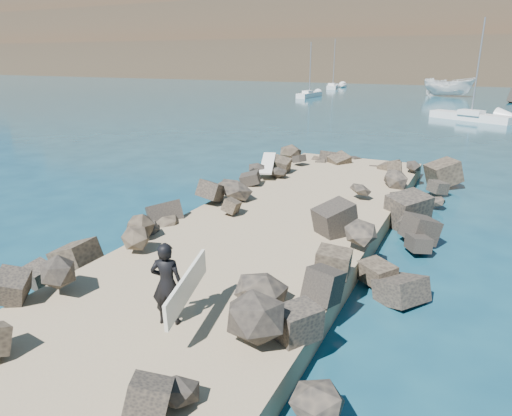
{
  "coord_description": "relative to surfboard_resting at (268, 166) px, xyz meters",
  "views": [
    {
      "loc": [
        5.27,
        -11.77,
        5.47
      ],
      "look_at": [
        0.0,
        -1.0,
        1.5
      ],
      "focal_mm": 32.0,
      "sensor_mm": 36.0,
      "label": 1
    }
  ],
  "objects": [
    {
      "name": "riprap_left",
      "position": [
        -0.19,
        -7.17,
        -0.54
      ],
      "size": [
        2.6,
        22.0,
        1.0
      ],
      "primitive_type": "cube",
      "color": "black",
      "rests_on": "ground"
    },
    {
      "name": "sailboat_c",
      "position": [
        7.11,
        28.77,
        -0.69
      ],
      "size": [
        7.32,
        4.79,
        8.87
      ],
      "color": "silver",
      "rests_on": "ground"
    },
    {
      "name": "sailboat_a",
      "position": [
        -14.71,
        46.31,
        -0.69
      ],
      "size": [
        1.78,
        6.33,
        7.63
      ],
      "color": "silver",
      "rests_on": "ground"
    },
    {
      "name": "ground",
      "position": [
        2.71,
        -5.67,
        -1.04
      ],
      "size": [
        800.0,
        800.0,
        0.0
      ],
      "primitive_type": "plane",
      "color": "#0F384C",
      "rests_on": "ground"
    },
    {
      "name": "jetty",
      "position": [
        2.71,
        -7.67,
        -0.74
      ],
      "size": [
        6.0,
        26.0,
        0.6
      ],
      "primitive_type": "cube",
      "color": "#8C7759",
      "rests_on": "ground"
    },
    {
      "name": "boat_imported",
      "position": [
        3.08,
        56.46,
        0.35
      ],
      "size": [
        7.53,
        3.94,
        2.77
      ],
      "primitive_type": "imported",
      "rotation": [
        0.0,
        0.0,
        1.39
      ],
      "color": "white",
      "rests_on": "ground"
    },
    {
      "name": "surfboard_resting",
      "position": [
        0.0,
        0.0,
        0.0
      ],
      "size": [
        1.2,
        2.18,
        0.07
      ],
      "primitive_type": "cube",
      "rotation": [
        0.0,
        0.0,
        0.33
      ],
      "color": "white",
      "rests_on": "riprap_left"
    },
    {
      "name": "sailboat_e",
      "position": [
        -17.37,
        66.51,
        -0.69
      ],
      "size": [
        3.04,
        7.44,
        8.74
      ],
      "color": "silver",
      "rests_on": "ground"
    },
    {
      "name": "surfer_with_board",
      "position": [
        3.17,
        -11.28,
        0.4
      ],
      "size": [
        1.08,
        2.02,
        1.66
      ],
      "color": "black",
      "rests_on": "jetty"
    },
    {
      "name": "riprap_right",
      "position": [
        5.61,
        -7.17,
        -0.54
      ],
      "size": [
        2.6,
        22.0,
        1.0
      ],
      "primitive_type": "cube",
      "color": "black",
      "rests_on": "ground"
    }
  ]
}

